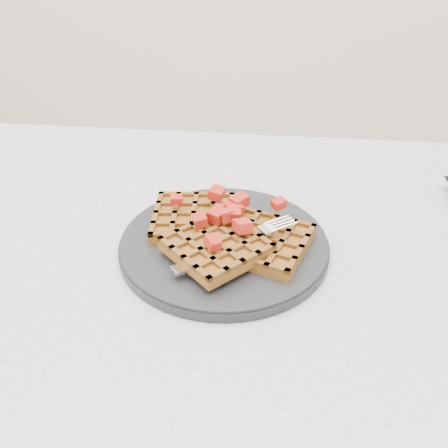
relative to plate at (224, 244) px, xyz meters
name	(u,v)px	position (x,y,z in m)	size (l,w,h in m)	color
table	(273,328)	(0.07, -0.02, -0.12)	(1.20, 0.80, 0.75)	silver
plate	(224,244)	(0.00, 0.00, 0.00)	(0.27, 0.27, 0.02)	black
waffles	(224,234)	(0.00, 0.00, 0.02)	(0.22, 0.21, 0.03)	brown
strawberry_pile	(224,215)	(0.00, 0.00, 0.05)	(0.15, 0.15, 0.02)	#8E0700
fork	(245,249)	(0.03, -0.03, 0.02)	(0.02, 0.18, 0.02)	silver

